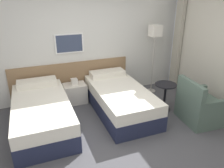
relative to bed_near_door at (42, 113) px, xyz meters
The scene contains 8 objects.
ground_plane 1.61m from the bed_near_door, 40.12° to the right, with size 16.00×16.00×0.00m, color #47474C.
wall_headboard 1.89m from the bed_near_door, 42.18° to the left, with size 10.00×0.10×2.70m.
bed_near_door is the anchor object (origin of this frame).
bed_near_window 1.61m from the bed_near_door, ahead, with size 1.02×2.04×0.68m.
nightstand 1.11m from the bed_near_door, 43.56° to the left, with size 0.51×0.40×0.59m.
floor_lamp 3.10m from the bed_near_door, 13.19° to the left, with size 0.25×0.25×1.71m.
side_table 2.57m from the bed_near_door, ahead, with size 0.46×0.46×0.61m.
armchair 3.10m from the bed_near_door, 17.68° to the right, with size 0.80×0.83×0.89m.
Camera 1 is at (-1.28, -2.84, 2.42)m, focal length 35.00 mm.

